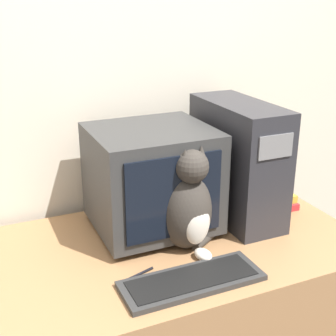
% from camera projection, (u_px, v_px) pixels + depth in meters
% --- Properties ---
extents(wall_back, '(7.00, 0.05, 2.50)m').
position_uv_depth(wall_back, '(125.00, 91.00, 1.94)').
color(wall_back, beige).
rests_on(wall_back, ground_plane).
extents(desk, '(1.39, 0.78, 0.77)m').
position_uv_depth(desk, '(170.00, 329.00, 1.85)').
color(desk, '#9E7047').
rests_on(desk, ground_plane).
extents(crt_monitor, '(0.44, 0.41, 0.40)m').
position_uv_depth(crt_monitor, '(152.00, 179.00, 1.75)').
color(crt_monitor, '#333333').
rests_on(crt_monitor, desk).
extents(computer_tower, '(0.20, 0.47, 0.47)m').
position_uv_depth(computer_tower, '(237.00, 161.00, 1.85)').
color(computer_tower, '#28282D').
rests_on(computer_tower, desk).
extents(keyboard, '(0.46, 0.17, 0.02)m').
position_uv_depth(keyboard, '(192.00, 280.00, 1.47)').
color(keyboard, '#2D2D2D').
rests_on(keyboard, desk).
extents(cat, '(0.27, 0.25, 0.38)m').
position_uv_depth(cat, '(188.00, 207.00, 1.63)').
color(cat, '#38332D').
rests_on(cat, desk).
extents(book_stack, '(0.13, 0.19, 0.06)m').
position_uv_depth(book_stack, '(274.00, 198.00, 2.02)').
color(book_stack, red).
rests_on(book_stack, desk).
extents(pen, '(0.14, 0.05, 0.01)m').
position_uv_depth(pen, '(136.00, 276.00, 1.51)').
color(pen, black).
rests_on(pen, desk).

